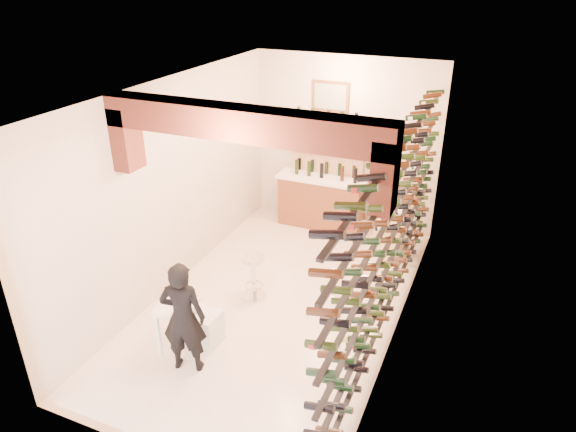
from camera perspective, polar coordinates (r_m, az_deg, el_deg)
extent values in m
plane|color=silver|center=(7.93, -0.86, -9.36)|extent=(6.00, 6.00, 0.00)
cube|color=beige|center=(9.76, 6.29, 7.99)|extent=(3.50, 0.02, 3.20)
cube|color=beige|center=(4.94, -15.56, -12.39)|extent=(3.50, 0.02, 3.20)
cube|color=beige|center=(7.95, -12.58, 3.24)|extent=(0.02, 6.00, 3.20)
cube|color=beige|center=(6.68, 12.91, -1.30)|extent=(0.02, 6.00, 3.20)
cube|color=brown|center=(6.62, -1.05, 13.88)|extent=(3.50, 6.00, 0.02)
cube|color=brown|center=(5.79, -5.13, 10.18)|extent=(3.50, 0.35, 0.36)
cube|color=brown|center=(6.79, -17.39, 8.21)|extent=(0.24, 0.35, 0.80)
cube|color=brown|center=(5.37, 10.65, 4.38)|extent=(0.24, 0.35, 0.80)
cube|color=black|center=(7.40, 10.65, -10.41)|extent=(0.06, 5.70, 0.03)
cube|color=black|center=(7.18, 10.91, -7.83)|extent=(0.06, 5.70, 0.03)
cube|color=black|center=(6.97, 11.18, -5.09)|extent=(0.06, 5.70, 0.03)
cube|color=black|center=(6.77, 11.47, -2.19)|extent=(0.06, 5.70, 0.03)
cube|color=black|center=(6.60, 11.77, 0.88)|extent=(0.06, 5.70, 0.03)
cube|color=black|center=(6.44, 12.09, 4.10)|extent=(0.06, 5.70, 0.03)
cube|color=black|center=(6.31, 12.42, 7.47)|extent=(0.06, 5.70, 0.03)
cube|color=brown|center=(9.94, 3.72, 1.50)|extent=(1.60, 0.55, 0.96)
cube|color=white|center=(9.74, 3.81, 4.21)|extent=(1.70, 0.62, 0.05)
cube|color=#E1A87E|center=(9.97, 4.33, 4.81)|extent=(1.40, 0.10, 2.00)
cube|color=#E1A87E|center=(10.10, 4.04, 1.71)|extent=(1.40, 0.28, 0.04)
cube|color=#E1A87E|center=(9.90, 4.13, 4.35)|extent=(1.40, 0.28, 0.04)
cube|color=#E1A87E|center=(9.73, 4.23, 7.09)|extent=(1.40, 0.28, 0.04)
cube|color=#E1A87E|center=(9.58, 4.33, 9.92)|extent=(1.40, 0.28, 0.04)
cube|color=brown|center=(9.59, 4.73, 13.01)|extent=(0.70, 0.04, 0.55)
cube|color=#99998C|center=(9.57, 4.68, 12.98)|extent=(0.60, 0.01, 0.45)
cube|color=white|center=(6.84, -12.26, -9.77)|extent=(0.54, 0.54, 0.05)
cube|color=white|center=(6.98, -14.10, -12.66)|extent=(0.05, 0.05, 0.64)
cube|color=white|center=(6.84, -11.17, -13.25)|extent=(0.05, 0.05, 0.64)
cube|color=white|center=(7.24, -12.77, -10.88)|extent=(0.05, 0.05, 0.64)
cube|color=white|center=(7.10, -9.94, -11.41)|extent=(0.05, 0.05, 0.64)
cylinder|color=white|center=(6.81, -11.88, -9.59)|extent=(0.22, 0.22, 0.01)
cylinder|color=#BF7266|center=(6.80, -11.90, -9.48)|extent=(0.16, 0.16, 0.02)
cube|color=white|center=(6.83, -13.95, -9.68)|extent=(0.15, 0.15, 0.01)
cylinder|color=white|center=(6.98, -12.58, -8.73)|extent=(0.06, 0.06, 0.00)
cylinder|color=white|center=(6.95, -12.62, -8.44)|extent=(0.01, 0.01, 0.08)
cone|color=#5B0715|center=(6.92, -12.67, -8.01)|extent=(0.07, 0.07, 0.07)
cube|color=white|center=(7.12, -9.10, -12.13)|extent=(0.39, 0.39, 0.47)
imported|color=black|center=(6.47, -11.51, -10.95)|extent=(0.63, 0.51, 1.52)
cylinder|color=silver|center=(8.03, -3.75, -8.78)|extent=(0.37, 0.37, 0.03)
cylinder|color=silver|center=(7.85, -3.82, -6.82)|extent=(0.07, 0.07, 0.64)
cylinder|color=silver|center=(7.68, -3.89, -4.69)|extent=(0.35, 0.35, 0.06)
torus|color=silver|center=(7.93, -3.79, -7.66)|extent=(0.28, 0.28, 0.02)
cube|color=#D7BB76|center=(9.20, 11.14, -3.27)|extent=(0.67, 0.58, 0.34)
cube|color=#D7BB76|center=(9.05, 11.31, -1.44)|extent=(0.58, 0.43, 0.32)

